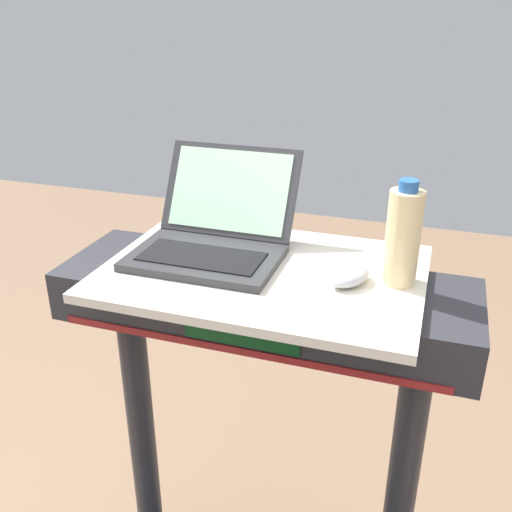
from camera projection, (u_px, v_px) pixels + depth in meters
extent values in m
cylinder|color=#28282D|center=(142.00, 433.00, 1.54)|extent=(0.07, 0.07, 0.82)
cylinder|color=#28282D|center=(400.00, 496.00, 1.34)|extent=(0.07, 0.07, 0.82)
cube|color=#28282D|center=(263.00, 299.00, 1.25)|extent=(0.90, 0.28, 0.11)
cube|color=#0C3F19|center=(241.00, 333.00, 1.12)|extent=(0.24, 0.01, 0.06)
cube|color=maroon|center=(241.00, 352.00, 1.14)|extent=(0.81, 0.00, 0.02)
cube|color=beige|center=(263.00, 272.00, 1.22)|extent=(0.67, 0.47, 0.02)
cube|color=#2D2D30|center=(205.00, 258.00, 1.24)|extent=(0.32, 0.22, 0.02)
cube|color=black|center=(202.00, 256.00, 1.22)|extent=(0.26, 0.12, 0.00)
cube|color=#2D2D30|center=(230.00, 191.00, 1.34)|extent=(0.32, 0.11, 0.19)
cube|color=#B2E0B7|center=(230.00, 190.00, 1.34)|extent=(0.28, 0.10, 0.17)
ellipsoid|color=#B2B2B7|center=(350.00, 276.00, 1.14)|extent=(0.10, 0.12, 0.03)
cylinder|color=beige|center=(403.00, 238.00, 1.12)|extent=(0.07, 0.07, 0.19)
cylinder|color=#2659A5|center=(409.00, 186.00, 1.07)|extent=(0.04, 0.04, 0.02)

